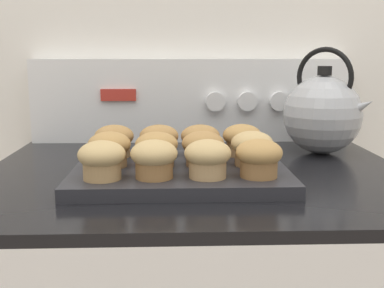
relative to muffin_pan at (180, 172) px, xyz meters
name	(u,v)px	position (x,y,z in m)	size (l,w,h in m)	color
wall_back	(190,29)	(0.03, 0.42, 0.26)	(8.00, 0.05, 2.40)	white
control_panel	(192,100)	(0.03, 0.37, 0.09)	(0.77, 0.07, 0.20)	white
muffin_pan	(180,172)	(0.00, 0.00, 0.00)	(0.37, 0.28, 0.02)	#28282D
muffin_r0_c0	(102,159)	(-0.12, -0.08, 0.04)	(0.07, 0.07, 0.06)	tan
muffin_r0_c1	(154,158)	(-0.04, -0.08, 0.04)	(0.07, 0.07, 0.06)	olive
muffin_r0_c2	(208,158)	(0.04, -0.08, 0.04)	(0.07, 0.07, 0.06)	tan
muffin_r0_c3	(259,157)	(0.12, -0.08, 0.04)	(0.07, 0.07, 0.06)	olive
muffin_r1_c0	(109,148)	(-0.12, 0.00, 0.04)	(0.07, 0.07, 0.06)	tan
muffin_r1_c1	(157,149)	(-0.04, 0.00, 0.04)	(0.07, 0.07, 0.06)	olive
muffin_r1_c2	(203,148)	(0.04, 0.00, 0.04)	(0.07, 0.07, 0.06)	#A37A4C
muffin_r1_c3	(252,148)	(0.13, 0.00, 0.04)	(0.07, 0.07, 0.06)	#A37A4C
muffin_r2_c0	(114,140)	(-0.12, 0.08, 0.04)	(0.07, 0.07, 0.06)	tan
muffin_r2_c1	(159,140)	(-0.04, 0.08, 0.04)	(0.07, 0.07, 0.06)	tan
muffin_r2_c2	(200,140)	(0.04, 0.08, 0.04)	(0.07, 0.07, 0.06)	#A37A4C
muffin_r2_c3	(242,139)	(0.12, 0.08, 0.04)	(0.07, 0.07, 0.06)	tan
tea_kettle	(323,113)	(0.31, 0.20, 0.08)	(0.18, 0.18, 0.23)	#ADAFB5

